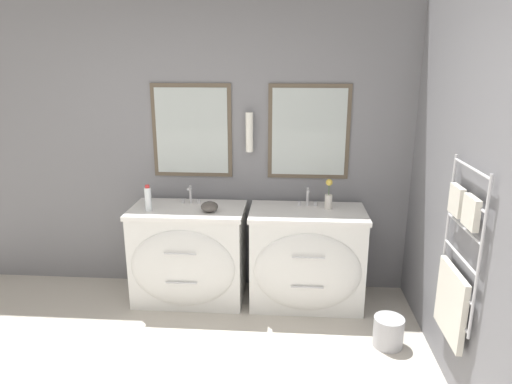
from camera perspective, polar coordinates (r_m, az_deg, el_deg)
name	(u,v)px	position (r m, az deg, el deg)	size (l,w,h in m)	color
wall_back	(206,147)	(4.11, -6.25, 5.58)	(5.24, 0.15, 2.60)	slate
wall_right	(469,189)	(3.06, 25.09, 0.35)	(0.13, 4.23, 2.60)	slate
vanity_left	(188,255)	(4.03, -8.44, -7.77)	(0.97, 0.61, 0.84)	white
vanity_right	(307,258)	(3.95, 6.33, -8.24)	(0.97, 0.61, 0.84)	white
faucet_left	(190,195)	(4.02, -8.21, -0.40)	(0.17, 0.10, 0.16)	silver
faucet_right	(308,198)	(3.94, 6.46, -0.71)	(0.17, 0.10, 0.16)	silver
toiletry_bottle	(148,199)	(3.89, -13.34, -0.81)	(0.06, 0.06, 0.22)	silver
amenity_bowl	(209,207)	(3.79, -5.84, -1.84)	(0.14, 0.14, 0.09)	#4C4742
flower_vase	(329,196)	(3.88, 9.06, -0.55)	(0.06, 0.06, 0.26)	silver
waste_bin	(388,331)	(3.66, 16.22, -16.35)	(0.22, 0.22, 0.23)	#B7B7BC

